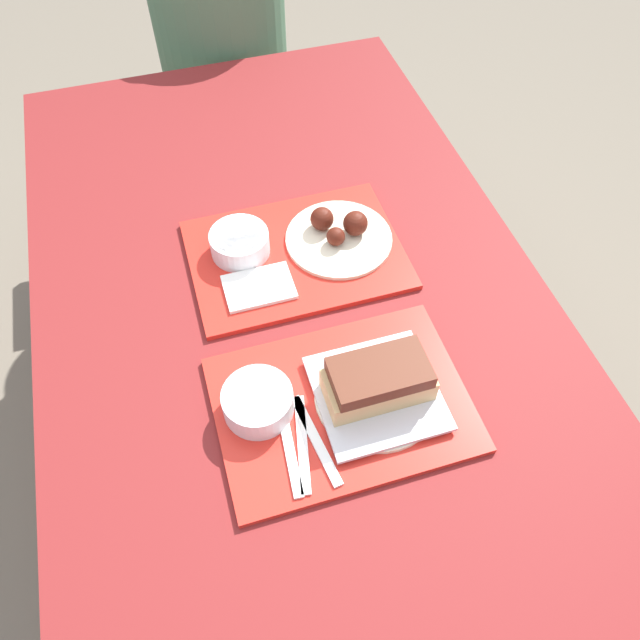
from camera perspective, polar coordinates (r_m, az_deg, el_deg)
name	(u,v)px	position (r m, az deg, el deg)	size (l,w,h in m)	color
ground_plane	(312,498)	(1.81, -0.70, -15.98)	(12.00, 12.00, 0.00)	#706656
picnic_table	(309,367)	(1.19, -1.02, -4.31)	(0.96, 1.88, 0.77)	maroon
picnic_bench_far	(213,133)	(2.21, -9.72, 16.51)	(0.91, 0.28, 0.46)	maroon
tray_near	(342,404)	(1.05, 1.99, -7.69)	(0.42, 0.30, 0.01)	red
tray_far	(296,255)	(1.25, -2.20, 6.00)	(0.42, 0.30, 0.01)	red
bowl_coleslaw_near	(258,401)	(1.02, -5.71, -7.39)	(0.12, 0.12, 0.05)	silver
brisket_sandwich_plate	(378,386)	(1.02, 5.31, -6.01)	(0.21, 0.21, 0.09)	beige
plastic_fork_near	(302,443)	(1.01, -1.62, -11.21)	(0.05, 0.17, 0.00)	white
plastic_knife_near	(316,440)	(1.01, -0.39, -10.88)	(0.04, 0.17, 0.00)	white
plastic_spoon_near	(289,447)	(1.01, -2.85, -11.53)	(0.03, 0.17, 0.00)	white
bowl_coleslaw_far	(240,242)	(1.24, -7.37, 7.09)	(0.12, 0.12, 0.05)	silver
wings_plate_far	(339,232)	(1.26, 1.75, 8.02)	(0.21, 0.21, 0.06)	beige
napkin_far	(259,287)	(1.19, -5.61, 3.02)	(0.13, 0.09, 0.01)	white
person_seated_across	(221,31)	(2.03, -9.06, 24.63)	(0.38, 0.38, 0.67)	#477051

